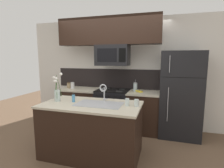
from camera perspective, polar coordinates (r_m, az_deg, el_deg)
The scene contains 20 objects.
ground_plane at distance 3.58m, azimuth -3.99°, elevation -19.23°, with size 10.00×10.00×0.00m, color brown.
rear_partition at distance 4.34m, azimuth 5.53°, elevation 3.65°, with size 5.20×0.10×2.60m, color silver.
splash_band at distance 4.36m, azimuth 1.49°, elevation 1.74°, with size 3.18×0.01×0.48m, color black.
back_counter_left at distance 4.49m, azimuth -9.82°, elevation -7.24°, with size 0.90×0.65×0.91m.
back_counter_right at distance 4.07m, azimuth 10.23°, elevation -8.91°, with size 0.71×0.65×0.91m.
stove_range at distance 4.20m, azimuth 0.29°, elevation -8.14°, with size 0.76×0.64×0.93m.
microwave at distance 4.00m, azimuth 0.22°, elevation 9.34°, with size 0.74×0.40×0.46m.
upper_cabinet_band at distance 4.04m, azimuth -1.21°, elevation 16.86°, with size 2.31×0.34×0.60m, color black.
refrigerator at distance 3.97m, azimuth 21.31°, elevation -3.16°, with size 0.82×0.74×1.80m.
storage_jar_tall at distance 4.53m, azimuth -13.79°, elevation -0.41°, with size 0.11×0.11×0.14m.
storage_jar_medium at distance 4.44m, azimuth -12.75°, elevation -0.46°, with size 0.09×0.09×0.16m.
banana_bunch at distance 3.90m, azimuth 8.84°, elevation -2.40°, with size 0.19×0.16×0.08m.
french_press at distance 4.02m, azimuth 7.63°, elevation -0.94°, with size 0.09×0.09×0.27m.
island_counter at distance 3.10m, azimuth -6.71°, elevation -14.53°, with size 1.65×0.88×0.91m.
kitchen_sink at distance 2.91m, azimuth -4.24°, elevation -7.92°, with size 0.76×0.44×0.16m.
sink_faucet at distance 3.05m, azimuth -2.83°, elevation -2.01°, with size 0.14×0.14×0.31m.
dish_soap_bottle at distance 3.09m, azimuth -12.46°, elevation -4.52°, with size 0.06×0.05×0.16m.
drinking_glass at distance 2.79m, azimuth 5.00°, elevation -5.94°, with size 0.06×0.06×0.12m.
spare_glass at distance 2.78m, azimuth 8.02°, elevation -6.11°, with size 0.07×0.07×0.11m.
flower_vase at distance 3.21m, azimuth -17.46°, elevation -2.89°, with size 0.12×0.20×0.50m.
Camera 1 is at (1.13, -2.96, 1.66)m, focal length 28.00 mm.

